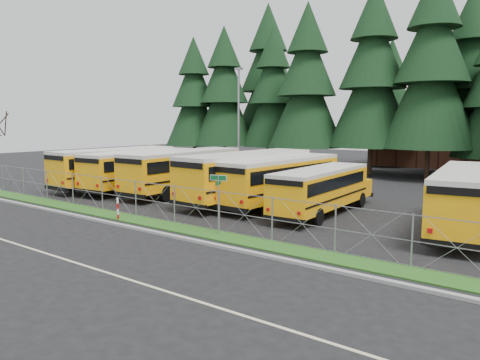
% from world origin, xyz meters
% --- Properties ---
extents(ground, '(120.00, 120.00, 0.00)m').
position_xyz_m(ground, '(0.00, 0.00, 0.00)').
color(ground, black).
rests_on(ground, ground).
extents(curb, '(50.00, 0.25, 0.12)m').
position_xyz_m(curb, '(0.00, -3.10, 0.06)').
color(curb, gray).
rests_on(curb, ground).
extents(grass_verge, '(50.00, 1.40, 0.06)m').
position_xyz_m(grass_verge, '(0.00, -1.70, 0.03)').
color(grass_verge, '#1C4714').
rests_on(grass_verge, ground).
extents(road_lane_line, '(50.00, 0.12, 0.01)m').
position_xyz_m(road_lane_line, '(0.00, -8.00, 0.01)').
color(road_lane_line, beige).
rests_on(road_lane_line, ground).
extents(chainlink_fence, '(44.00, 0.10, 2.00)m').
position_xyz_m(chainlink_fence, '(0.00, -1.00, 1.00)').
color(chainlink_fence, '#95979D').
rests_on(chainlink_fence, ground).
extents(bus_0, '(3.08, 11.85, 3.09)m').
position_xyz_m(bus_0, '(-13.63, 5.48, 1.54)').
color(bus_0, '#FEB208').
rests_on(bus_0, ground).
extents(bus_1, '(3.64, 11.59, 2.99)m').
position_xyz_m(bus_1, '(-11.27, 5.88, 1.50)').
color(bus_1, '#FEB208').
rests_on(bus_1, ground).
extents(bus_2, '(3.18, 11.99, 3.12)m').
position_xyz_m(bus_2, '(-7.42, 6.66, 1.56)').
color(bus_2, '#FEB208').
rests_on(bus_2, ground).
extents(bus_4, '(3.60, 12.48, 3.23)m').
position_xyz_m(bus_4, '(-1.60, 6.53, 1.62)').
color(bus_4, '#FEB208').
rests_on(bus_4, ground).
extents(bus_5, '(3.20, 11.59, 3.01)m').
position_xyz_m(bus_5, '(0.67, 6.85, 1.51)').
color(bus_5, '#FEB208').
rests_on(bus_5, ground).
extents(bus_6, '(2.88, 10.12, 2.63)m').
position_xyz_m(bus_6, '(3.91, 5.87, 1.31)').
color(bus_6, '#FEB208').
rests_on(bus_6, ground).
extents(bus_east, '(4.27, 11.74, 3.01)m').
position_xyz_m(bus_east, '(11.35, 6.25, 1.50)').
color(bus_east, '#FEB208').
rests_on(bus_east, ground).
extents(street_sign, '(0.82, 0.54, 2.81)m').
position_xyz_m(street_sign, '(2.38, -1.51, 2.03)').
color(street_sign, '#95979D').
rests_on(street_sign, ground).
extents(striped_bollard, '(0.11, 0.11, 1.20)m').
position_xyz_m(striped_bollard, '(-4.04, -2.21, 0.60)').
color(striped_bollard, '#B20C0C').
rests_on(striped_bollard, ground).
extents(light_standard, '(0.70, 0.35, 10.14)m').
position_xyz_m(light_standard, '(-11.14, 17.66, 5.50)').
color(light_standard, '#95979D').
rests_on(light_standard, ground).
extents(conifer_0, '(6.87, 6.87, 15.18)m').
position_xyz_m(conifer_0, '(-23.14, 24.44, 7.59)').
color(conifer_0, black).
rests_on(conifer_0, ground).
extents(conifer_1, '(7.27, 7.27, 16.08)m').
position_xyz_m(conifer_1, '(-19.05, 25.22, 8.04)').
color(conifer_1, black).
rests_on(conifer_1, ground).
extents(conifer_2, '(7.12, 7.12, 15.74)m').
position_xyz_m(conifer_2, '(-13.56, 27.20, 7.87)').
color(conifer_2, black).
rests_on(conifer_2, ground).
extents(conifer_3, '(7.73, 7.73, 17.10)m').
position_xyz_m(conifer_3, '(-7.93, 24.89, 8.55)').
color(conifer_3, black).
rests_on(conifer_3, ground).
extents(conifer_4, '(8.27, 8.27, 18.30)m').
position_xyz_m(conifer_4, '(-1.56, 26.27, 9.15)').
color(conifer_4, black).
rests_on(conifer_4, ground).
extents(conifer_5, '(8.53, 8.53, 18.86)m').
position_xyz_m(conifer_5, '(3.92, 26.12, 9.43)').
color(conifer_5, black).
rests_on(conifer_5, ground).
extents(conifer_10, '(8.76, 8.76, 19.38)m').
position_xyz_m(conifer_10, '(-16.88, 31.06, 9.69)').
color(conifer_10, black).
rests_on(conifer_10, ground).
extents(conifer_11, '(6.51, 6.51, 14.39)m').
position_xyz_m(conifer_11, '(-3.00, 35.34, 7.20)').
color(conifer_11, black).
rests_on(conifer_11, ground).
extents(conifer_12, '(8.08, 8.08, 17.88)m').
position_xyz_m(conifer_12, '(6.09, 30.90, 8.94)').
color(conifer_12, black).
rests_on(conifer_12, ground).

